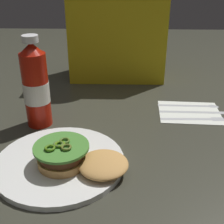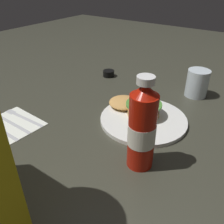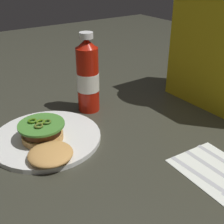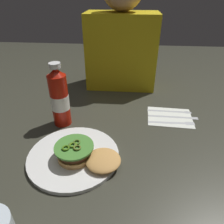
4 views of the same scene
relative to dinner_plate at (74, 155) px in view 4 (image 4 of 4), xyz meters
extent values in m
plane|color=#36362B|center=(0.10, -0.01, -0.01)|extent=(3.00, 3.00, 0.00)
cylinder|color=white|center=(0.00, 0.00, 0.00)|extent=(0.29, 0.29, 0.01)
cylinder|color=tan|center=(0.01, -0.01, 0.02)|extent=(0.11, 0.11, 0.02)
cylinder|color=#512D19|center=(0.01, -0.01, 0.03)|extent=(0.10, 0.10, 0.02)
cylinder|color=red|center=(0.01, -0.01, 0.04)|extent=(0.09, 0.09, 0.01)
cylinder|color=#478632|center=(0.01, -0.01, 0.05)|extent=(0.12, 0.12, 0.01)
torus|color=#586523|center=(0.02, -0.02, 0.06)|extent=(0.02, 0.02, 0.01)
torus|color=#4C6B23|center=(0.01, 0.00, 0.06)|extent=(0.02, 0.02, 0.01)
torus|color=#4F7C12|center=(0.01, -0.02, 0.06)|extent=(0.02, 0.02, 0.01)
torus|color=#457314|center=(-0.01, -0.03, 0.06)|extent=(0.02, 0.02, 0.01)
torus|color=#48672B|center=(0.00, -0.02, 0.06)|extent=(0.02, 0.02, 0.01)
ellipsoid|color=tan|center=(0.09, -0.03, 0.02)|extent=(0.11, 0.11, 0.03)
cylinder|color=#B11809|center=(-0.09, 0.19, 0.09)|extent=(0.07, 0.07, 0.20)
cone|color=#B11809|center=(-0.09, 0.19, 0.21)|extent=(0.06, 0.06, 0.03)
cylinder|color=white|center=(-0.09, 0.19, 0.23)|extent=(0.04, 0.04, 0.02)
cylinder|color=white|center=(-0.09, 0.19, 0.09)|extent=(0.07, 0.07, 0.06)
cube|color=white|center=(0.34, 0.27, 0.00)|extent=(0.19, 0.16, 0.00)
cube|color=silver|center=(0.34, 0.22, 0.00)|extent=(0.18, 0.02, 0.00)
cube|color=silver|center=(0.42, 0.22, 0.00)|extent=(0.04, 0.02, 0.00)
cube|color=silver|center=(0.34, 0.27, 0.00)|extent=(0.18, 0.02, 0.00)
cube|color=silver|center=(0.42, 0.26, 0.00)|extent=(0.08, 0.02, 0.00)
cube|color=silver|center=(0.34, 0.31, 0.00)|extent=(0.18, 0.02, 0.00)
ellipsoid|color=silver|center=(0.42, 0.31, 0.00)|extent=(0.04, 0.03, 0.00)
cube|color=gold|center=(0.12, 0.58, 0.18)|extent=(0.35, 0.18, 0.37)
camera|label=1|loc=(0.13, -0.54, 0.40)|focal=47.86mm
camera|label=2|loc=(-0.30, 0.61, 0.43)|focal=38.20mm
camera|label=3|loc=(0.64, -0.23, 0.43)|focal=46.89mm
camera|label=4|loc=(0.16, -0.47, 0.46)|focal=32.89mm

